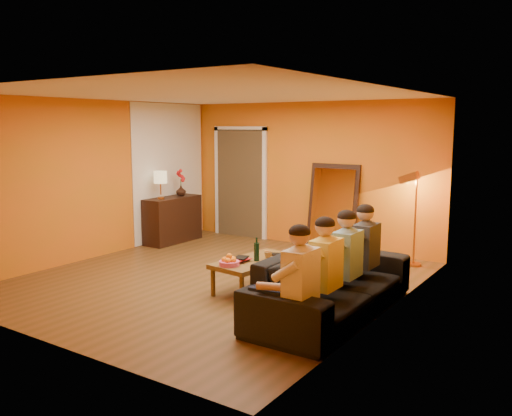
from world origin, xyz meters
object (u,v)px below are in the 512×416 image
Objects in this scene: person_mid_right at (347,263)px; vase at (181,191)px; person_far_left at (301,286)px; coffee_table at (256,275)px; sideboard at (173,220)px; floor_lamp at (415,221)px; table_lamp at (161,185)px; wine_bottle at (257,249)px; person_mid_left at (326,273)px; dog at (317,273)px; mirror_frame at (333,207)px; sofa at (333,283)px; tumbler at (268,255)px; person_far_right at (366,253)px; laptop at (281,255)px.

vase is (-4.37, 2.06, 0.34)m from person_mid_right.
person_far_left and person_mid_right have the same top height.
vase is at bearing 154.37° from coffee_table.
person_far_left is at bearing -90.00° from person_mid_right.
floor_lamp is at bearing 10.14° from sideboard.
wine_bottle is (3.04, -1.41, -0.53)m from table_lamp.
person_mid_left is (0.03, -3.14, -0.11)m from floor_lamp.
vase reaches higher than dog.
mirror_frame is at bearing 106.49° from dog.
dog is at bearing 42.61° from sofa.
table_lamp is at bearing 158.31° from tumbler.
vase is (-4.37, 1.51, 0.34)m from person_far_right.
person_mid_right is 0.55m from person_far_right.
dog is at bearing -32.69° from laptop.
floor_lamp is at bearing 6.91° from vase.
sideboard is 4.42m from floor_lamp.
person_far_left is 1.00× the size of person_mid_right.
coffee_table is at bearing -120.73° from floor_lamp.
person_far_right is 4.19× the size of laptop.
dog is 0.50× the size of person_mid_right.
coffee_table is at bearing 78.36° from sofa.
floor_lamp is at bearing 37.31° from laptop.
mirror_frame is 3.13m from table_lamp.
floor_lamp is 4.65× the size of wine_bottle.
table_lamp is 4.49m from floor_lamp.
floor_lamp is at bearing 70.35° from dog.
wine_bottle is 3.63m from vase.
sofa is 2.71m from floor_lamp.
table_lamp is 4.60m from sofa.
person_mid_left is at bearing 90.00° from person_far_left.
person_mid_left is 1.52m from tumbler.
person_mid_right is (4.37, -1.51, -0.49)m from table_lamp.
sofa is 1.23m from laptop.
person_mid_right is at bearing -4.63° from wine_bottle.
sofa is 1.29m from coffee_table.
person_far_right is at bearing 8.27° from dog.
mirror_frame is at bearing 21.16° from sideboard.
laptop is at bearing 72.00° from wine_bottle.
person_mid_right is 1.34m from wine_bottle.
person_mid_right is at bearing -52.43° from sofa.
sideboard is 0.46× the size of sofa.
floor_lamp is at bearing 90.66° from person_mid_right.
mirror_frame is 1.25× the size of person_far_right.
mirror_frame reaches higher than person_mid_left.
floor_lamp is 4.94× the size of laptop.
sideboard reaches higher than laptop.
sideboard reaches higher than tumbler.
mirror_frame is 5.21× the size of laptop.
tumbler is (-1.13, 0.38, 0.10)m from sofa.
laptop is (-0.60, 0.10, 0.13)m from dog.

